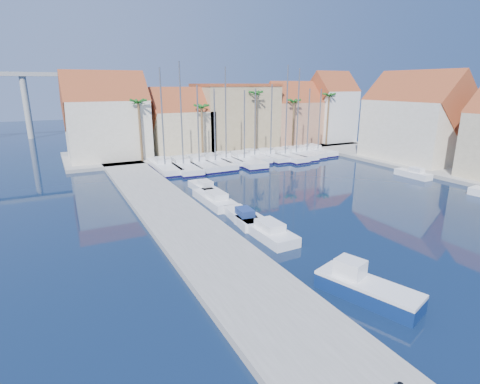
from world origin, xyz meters
name	(u,v)px	position (x,y,z in m)	size (l,w,h in m)	color
ground	(381,272)	(0.00, 0.00, 0.00)	(260.00, 260.00, 0.00)	black
quay_west	(184,225)	(-9.00, 13.50, 0.25)	(6.00, 77.00, 0.50)	gray
shore_north	(221,149)	(10.00, 48.00, 0.25)	(54.00, 16.00, 0.50)	gray
shore_east	(465,172)	(32.00, 15.00, 0.25)	(12.00, 60.00, 0.50)	gray
fishing_boat	(365,287)	(-3.34, -1.79, 0.69)	(3.76, 6.24, 2.07)	navy
motorboat_west_0	(266,230)	(-3.61, 8.83, 0.51)	(2.34, 6.90, 1.40)	white
motorboat_west_1	(243,217)	(-3.85, 12.42, 0.51)	(2.24, 5.54, 1.40)	white
motorboat_west_2	(215,199)	(-4.00, 18.52, 0.51)	(2.23, 6.95, 1.40)	white
motorboat_west_3	(204,187)	(-3.28, 23.26, 0.51)	(1.91, 5.54, 1.40)	white
motorboat_east_1	(413,174)	(24.00, 16.96, 0.51)	(1.66, 4.88, 1.40)	white
sailboat_0	(164,166)	(-4.26, 36.24, 0.60)	(2.95, 10.63, 14.08)	white
sailboat_1	(182,165)	(-1.77, 35.52, 0.59)	(3.60, 11.65, 14.86)	white
sailboat_2	(198,164)	(0.75, 35.80, 0.56)	(3.01, 11.03, 11.82)	white
sailboat_3	(214,162)	(3.30, 35.80, 0.56)	(3.19, 10.96, 11.32)	white
sailboat_4	(225,159)	(5.60, 36.69, 0.64)	(2.57, 8.93, 14.36)	white
sailboat_5	(242,160)	(7.98, 35.33, 0.55)	(3.71, 11.88, 11.07)	white
sailboat_6	(253,157)	(10.76, 36.85, 0.58)	(3.08, 9.27, 11.30)	white
sailboat_7	(269,156)	(13.31, 36.23, 0.59)	(2.52, 9.30, 11.89)	white
sailboat_8	(283,155)	(15.56, 35.47, 0.60)	(3.33, 10.76, 14.75)	white
sailboat_9	(294,154)	(18.10, 35.87, 0.61)	(2.80, 10.18, 14.31)	white
sailboat_10	(305,152)	(20.59, 36.22, 0.59)	(2.76, 8.83, 11.21)	white
sailboat_11	(316,151)	(23.30, 36.66, 0.58)	(2.74, 8.93, 11.15)	white
building_0	(107,120)	(-10.00, 47.00, 6.52)	(12.30, 9.00, 13.50)	beige
building_1	(180,124)	(2.00, 47.00, 5.30)	(10.30, 8.00, 11.00)	tan
building_2	(235,116)	(13.00, 48.00, 6.26)	(14.20, 10.20, 11.50)	tan
building_3	(291,116)	(25.00, 47.00, 5.86)	(10.30, 8.00, 12.00)	tan
building_4	(331,109)	(34.00, 46.00, 6.97)	(8.30, 8.00, 14.00)	white
building_6	(415,121)	(32.00, 24.00, 6.52)	(9.00, 14.30, 13.50)	beige
palm_0	(138,104)	(-6.00, 42.00, 9.08)	(2.60, 2.60, 10.15)	brown
palm_1	(202,109)	(4.00, 42.00, 8.14)	(2.60, 2.60, 9.15)	brown
palm_2	(256,96)	(14.00, 42.00, 10.02)	(2.60, 2.60, 11.15)	brown
palm_3	(294,103)	(22.00, 42.00, 8.61)	(2.60, 2.60, 9.65)	brown
palm_4	(329,97)	(30.00, 42.00, 9.55)	(2.60, 2.60, 10.65)	brown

